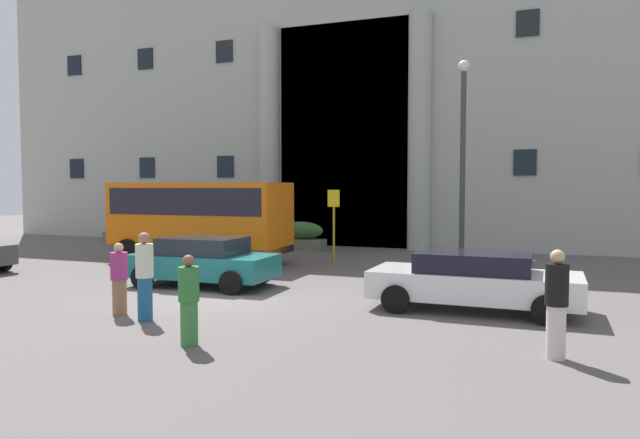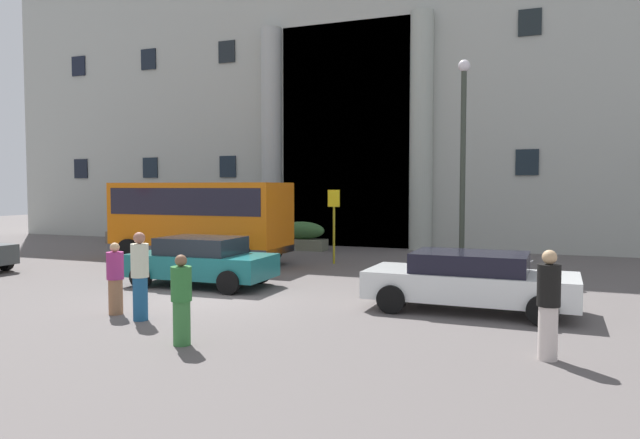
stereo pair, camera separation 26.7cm
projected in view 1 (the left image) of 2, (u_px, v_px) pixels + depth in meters
The scene contains 16 objects.
ground_plane at pixel (211, 300), 14.46m from camera, with size 80.00×64.00×0.12m, color #5C5654.
office_building_facade at pixel (386, 76), 30.30m from camera, with size 40.89×9.74×17.04m.
orange_minibus at pixel (200, 216), 20.83m from camera, with size 6.40×2.57×2.89m.
bus_stop_sign at pixel (334, 218), 20.74m from camera, with size 0.44×0.08×2.64m.
hedge_planter_west at pixel (300, 236), 25.27m from camera, with size 2.16×0.80×1.24m.
hedge_planter_far_west at pixel (220, 233), 26.44m from camera, with size 1.41×0.93×1.31m.
hedge_planter_entrance_right at pixel (124, 228), 28.20m from camera, with size 1.77×0.99×1.53m.
white_taxi_kerbside at pixel (203, 261), 16.07m from camera, with size 4.00×2.09×1.36m.
parked_estate_mid at pixel (474, 280), 12.93m from camera, with size 4.55×2.12×1.30m.
motorcycle_near_kerb at pixel (186, 260), 18.23m from camera, with size 2.09×0.55×0.89m.
motorcycle_far_end at pixel (505, 276), 14.96m from camera, with size 2.00×0.80×0.89m.
pedestrian_man_crossing at pixel (557, 304), 9.26m from camera, with size 0.36×0.36×1.76m.
pedestrian_woman_dark_dress at pixel (189, 300), 10.05m from camera, with size 0.36×0.36×1.58m.
pedestrian_woman_with_bag at pixel (119, 279), 12.46m from camera, with size 0.36×0.36×1.55m.
pedestrian_child_trailing at pixel (145, 276), 11.90m from camera, with size 0.36×0.36×1.82m.
lamppost_plaza_centre at pixel (463, 147), 19.48m from camera, with size 0.40×0.40×6.95m.
Camera 1 is at (7.59, -12.44, 2.75)m, focal length 32.69 mm.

